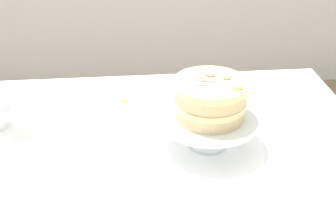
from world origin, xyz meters
name	(u,v)px	position (x,y,z in m)	size (l,w,h in m)	color
dining_table	(143,178)	(0.00, -0.02, 0.65)	(1.40, 1.00, 0.74)	white
linen_napkin	(207,145)	(0.19, 0.00, 0.74)	(0.32, 0.32, 0.00)	white
cake_stand	(208,121)	(0.19, 0.00, 0.82)	(0.29, 0.29, 0.10)	silver
layer_cake	(210,98)	(0.19, 0.00, 0.90)	(0.21, 0.21, 0.12)	beige
loose_petal_0	(43,141)	(-0.29, 0.07, 0.74)	(0.03, 0.02, 0.00)	pink
loose_petal_2	(125,101)	(-0.04, 0.29, 0.74)	(0.04, 0.02, 0.00)	yellow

